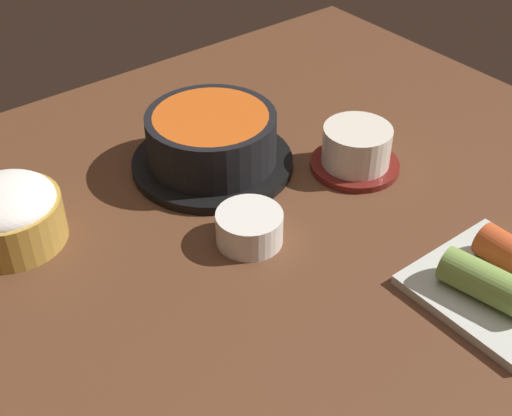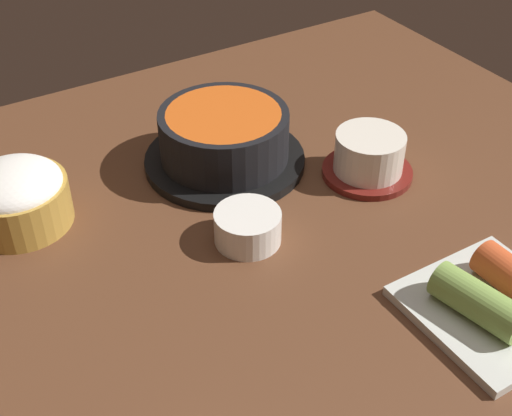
# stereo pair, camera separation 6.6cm
# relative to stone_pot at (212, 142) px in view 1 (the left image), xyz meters

# --- Properties ---
(dining_table) EXTENTS (1.00, 0.76, 0.02)m
(dining_table) POSITION_rel_stone_pot_xyz_m (-0.05, -0.11, -0.04)
(dining_table) COLOR #56331E
(dining_table) RESTS_ON ground
(stone_pot) EXTENTS (0.19, 0.19, 0.07)m
(stone_pot) POSITION_rel_stone_pot_xyz_m (0.00, 0.00, 0.00)
(stone_pot) COLOR black
(stone_pot) RESTS_ON dining_table
(rice_bowl) EXTENTS (0.11, 0.11, 0.07)m
(rice_bowl) POSITION_rel_stone_pot_xyz_m (-0.24, 0.02, -0.00)
(rice_bowl) COLOR #B78C38
(rice_bowl) RESTS_ON dining_table
(tea_cup_with_saucer) EXTENTS (0.10, 0.10, 0.05)m
(tea_cup_with_saucer) POSITION_rel_stone_pot_xyz_m (0.13, -0.10, -0.01)
(tea_cup_with_saucer) COLOR maroon
(tea_cup_with_saucer) RESTS_ON dining_table
(banchan_cup_center) EXTENTS (0.07, 0.07, 0.03)m
(banchan_cup_center) POSITION_rel_stone_pot_xyz_m (-0.05, -0.13, -0.02)
(banchan_cup_center) COLOR white
(banchan_cup_center) RESTS_ON dining_table
(kimchi_plate) EXTENTS (0.14, 0.14, 0.04)m
(kimchi_plate) POSITION_rel_stone_pot_xyz_m (0.09, -0.34, -0.02)
(kimchi_plate) COLOR silver
(kimchi_plate) RESTS_ON dining_table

